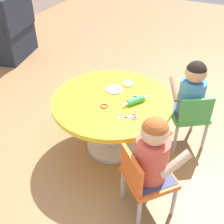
{
  "coord_description": "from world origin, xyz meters",
  "views": [
    {
      "loc": [
        -1.66,
        -0.77,
        1.74
      ],
      "look_at": [
        0.0,
        0.0,
        0.38
      ],
      "focal_mm": 44.77,
      "sensor_mm": 36.0,
      "label": 1
    }
  ],
  "objects_px": {
    "seated_child_left": "(153,152)",
    "child_chair_right": "(189,115)",
    "craft_table": "(112,110)",
    "child_chair_left": "(145,178)",
    "seated_child_right": "(192,90)",
    "armchair_dark": "(4,34)",
    "rolling_pin": "(136,101)",
    "craft_scissors": "(130,117)"
  },
  "relations": [
    {
      "from": "child_chair_left",
      "to": "seated_child_left",
      "type": "relative_size",
      "value": 1.05
    },
    {
      "from": "seated_child_right",
      "to": "armchair_dark",
      "type": "distance_m",
      "value": 2.8
    },
    {
      "from": "rolling_pin",
      "to": "craft_scissors",
      "type": "relative_size",
      "value": 1.43
    },
    {
      "from": "seated_child_right",
      "to": "rolling_pin",
      "type": "height_order",
      "value": "seated_child_right"
    },
    {
      "from": "seated_child_right",
      "to": "rolling_pin",
      "type": "xyz_separation_m",
      "value": [
        -0.34,
        0.36,
        0.0
      ]
    },
    {
      "from": "armchair_dark",
      "to": "craft_scissors",
      "type": "bearing_deg",
      "value": -117.76
    },
    {
      "from": "child_chair_left",
      "to": "craft_scissors",
      "type": "relative_size",
      "value": 3.79
    },
    {
      "from": "seated_child_left",
      "to": "child_chair_right",
      "type": "height_order",
      "value": "seated_child_left"
    },
    {
      "from": "craft_table",
      "to": "child_chair_right",
      "type": "bearing_deg",
      "value": -60.21
    },
    {
      "from": "child_chair_left",
      "to": "child_chair_right",
      "type": "xyz_separation_m",
      "value": [
        0.8,
        -0.11,
        0.0
      ]
    },
    {
      "from": "seated_child_left",
      "to": "rolling_pin",
      "type": "distance_m",
      "value": 0.55
    },
    {
      "from": "rolling_pin",
      "to": "craft_scissors",
      "type": "xyz_separation_m",
      "value": [
        -0.18,
        -0.03,
        -0.02
      ]
    },
    {
      "from": "armchair_dark",
      "to": "rolling_pin",
      "type": "height_order",
      "value": "armchair_dark"
    },
    {
      "from": "seated_child_left",
      "to": "child_chair_right",
      "type": "xyz_separation_m",
      "value": [
        0.77,
        -0.09,
        -0.23
      ]
    },
    {
      "from": "child_chair_left",
      "to": "seated_child_left",
      "type": "bearing_deg",
      "value": -43.08
    },
    {
      "from": "armchair_dark",
      "to": "craft_scissors",
      "type": "relative_size",
      "value": 6.05
    },
    {
      "from": "craft_table",
      "to": "child_chair_left",
      "type": "height_order",
      "value": "child_chair_left"
    },
    {
      "from": "seated_child_left",
      "to": "child_chair_right",
      "type": "bearing_deg",
      "value": -6.47
    },
    {
      "from": "seated_child_left",
      "to": "armchair_dark",
      "type": "relative_size",
      "value": 0.6
    },
    {
      "from": "child_chair_left",
      "to": "craft_scissors",
      "type": "distance_m",
      "value": 0.44
    },
    {
      "from": "craft_table",
      "to": "craft_scissors",
      "type": "distance_m",
      "value": 0.3
    },
    {
      "from": "child_chair_left",
      "to": "armchair_dark",
      "type": "xyz_separation_m",
      "value": [
        1.56,
        2.6,
        0.0
      ]
    },
    {
      "from": "seated_child_right",
      "to": "craft_scissors",
      "type": "bearing_deg",
      "value": 147.7
    },
    {
      "from": "seated_child_left",
      "to": "armchair_dark",
      "type": "distance_m",
      "value": 3.05
    },
    {
      "from": "seated_child_right",
      "to": "armchair_dark",
      "type": "relative_size",
      "value": 0.6
    },
    {
      "from": "child_chair_right",
      "to": "craft_scissors",
      "type": "height_order",
      "value": "child_chair_right"
    },
    {
      "from": "child_chair_right",
      "to": "armchair_dark",
      "type": "relative_size",
      "value": 0.63
    },
    {
      "from": "craft_table",
      "to": "craft_scissors",
      "type": "bearing_deg",
      "value": -125.76
    },
    {
      "from": "craft_table",
      "to": "seated_child_right",
      "type": "distance_m",
      "value": 0.67
    },
    {
      "from": "rolling_pin",
      "to": "armchair_dark",
      "type": "bearing_deg",
      "value": 65.51
    },
    {
      "from": "child_chair_left",
      "to": "rolling_pin",
      "type": "relative_size",
      "value": 2.66
    },
    {
      "from": "armchair_dark",
      "to": "rolling_pin",
      "type": "xyz_separation_m",
      "value": [
        -1.06,
        -2.34,
        0.22
      ]
    },
    {
      "from": "armchair_dark",
      "to": "craft_table",
      "type": "bearing_deg",
      "value": -116.86
    },
    {
      "from": "child_chair_left",
      "to": "seated_child_right",
      "type": "xyz_separation_m",
      "value": [
        0.84,
        -0.09,
        0.23
      ]
    },
    {
      "from": "child_chair_left",
      "to": "seated_child_right",
      "type": "relative_size",
      "value": 1.05
    },
    {
      "from": "child_chair_left",
      "to": "child_chair_right",
      "type": "height_order",
      "value": "same"
    },
    {
      "from": "craft_table",
      "to": "child_chair_left",
      "type": "distance_m",
      "value": 0.67
    },
    {
      "from": "craft_scissors",
      "to": "armchair_dark",
      "type": "bearing_deg",
      "value": 62.24
    },
    {
      "from": "rolling_pin",
      "to": "seated_child_right",
      "type": "bearing_deg",
      "value": -46.93
    },
    {
      "from": "seated_child_right",
      "to": "seated_child_left",
      "type": "bearing_deg",
      "value": 175.32
    },
    {
      "from": "seated_child_left",
      "to": "armchair_dark",
      "type": "height_order",
      "value": "armchair_dark"
    },
    {
      "from": "rolling_pin",
      "to": "craft_scissors",
      "type": "height_order",
      "value": "rolling_pin"
    }
  ]
}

